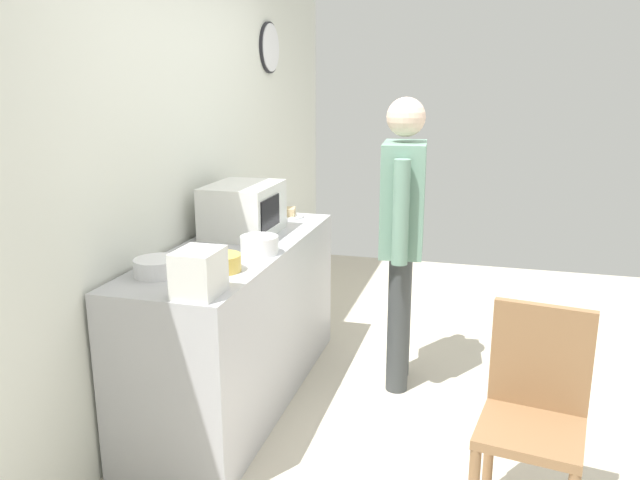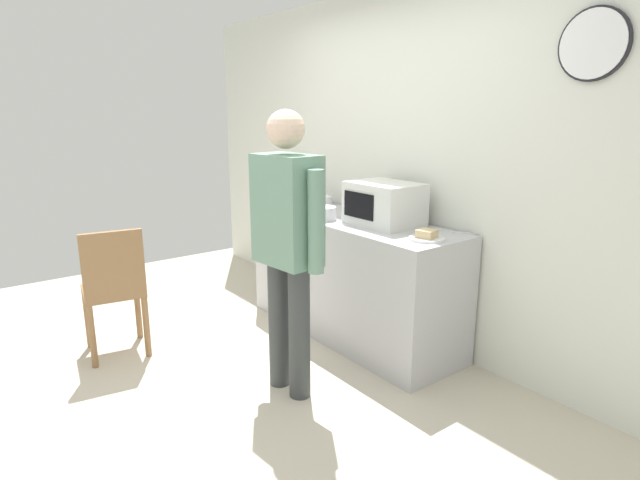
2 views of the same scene
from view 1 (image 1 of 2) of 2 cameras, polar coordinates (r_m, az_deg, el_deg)
name	(u,v)px [view 1 (image 1 of 2)]	position (r m, az deg, el deg)	size (l,w,h in m)	color
ground_plane	(451,413)	(3.73, 11.80, -15.14)	(6.00, 6.00, 0.00)	beige
back_wall	(181,172)	(3.73, -12.53, 6.08)	(5.40, 0.13, 2.60)	silver
kitchen_counter	(238,323)	(3.68, -7.43, -7.45)	(1.86, 0.62, 0.92)	#B7B7BC
microwave	(243,209)	(3.76, -6.98, 2.80)	(0.50, 0.39, 0.30)	silver
sandwich_plate	(287,214)	(4.21, -3.05, 2.35)	(0.22, 0.22, 0.07)	white
salad_bowl	(259,245)	(3.34, -5.53, -0.45)	(0.20, 0.20, 0.10)	white
cereal_bowl	(221,263)	(3.07, -8.99, -2.05)	(0.20, 0.20, 0.08)	gold
mixing_bowl	(157,267)	(3.06, -14.57, -2.38)	(0.22, 0.22, 0.08)	white
toaster	(199,272)	(2.73, -10.94, -2.92)	(0.22, 0.18, 0.20)	silver
fork_utensil	(208,249)	(3.47, -10.12, -0.79)	(0.17, 0.02, 0.01)	silver
spoon_utensil	(243,213)	(4.36, -7.02, 2.45)	(0.17, 0.02, 0.01)	silver
person_standing	(402,223)	(3.68, 7.50, 1.51)	(0.59, 0.28, 1.73)	#373B3C
wooden_chair	(534,410)	(2.77, 18.87, -14.42)	(0.46, 0.46, 0.94)	olive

